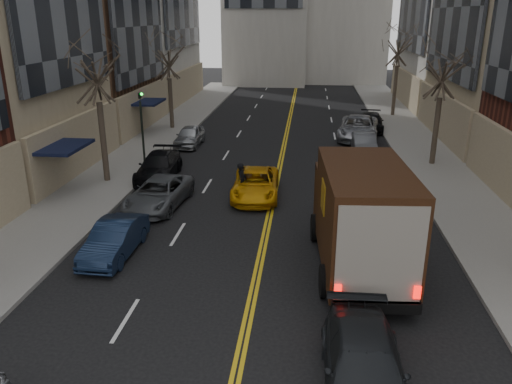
# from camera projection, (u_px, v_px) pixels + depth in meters

# --- Properties ---
(sidewalk_left) EXTENTS (4.00, 66.00, 0.15)m
(sidewalk_left) POSITION_uv_depth(u_px,v_px,m) (146.00, 148.00, 32.67)
(sidewalk_left) COLOR slate
(sidewalk_left) RESTS_ON ground
(sidewalk_right) EXTENTS (4.00, 66.00, 0.15)m
(sidewalk_right) POSITION_uv_depth(u_px,v_px,m) (428.00, 155.00, 30.90)
(sidewalk_right) COLOR slate
(sidewalk_right) RESTS_ON ground
(tree_lf_mid) EXTENTS (3.20, 3.20, 8.91)m
(tree_lf_mid) POSITION_uv_depth(u_px,v_px,m) (94.00, 52.00, 23.90)
(tree_lf_mid) COLOR #382D23
(tree_lf_mid) RESTS_ON sidewalk_left
(tree_lf_far) EXTENTS (3.20, 3.20, 8.12)m
(tree_lf_far) POSITION_uv_depth(u_px,v_px,m) (168.00, 48.00, 36.28)
(tree_lf_far) COLOR #382D23
(tree_lf_far) RESTS_ON sidewalk_left
(tree_rt_mid) EXTENTS (3.20, 3.20, 8.32)m
(tree_rt_mid) POSITION_uv_depth(u_px,v_px,m) (445.00, 56.00, 27.01)
(tree_rt_mid) COLOR #382D23
(tree_rt_mid) RESTS_ON sidewalk_right
(tree_rt_far) EXTENTS (3.20, 3.20, 9.11)m
(tree_rt_far) POSITION_uv_depth(u_px,v_px,m) (400.00, 35.00, 40.87)
(tree_rt_far) COLOR #382D23
(tree_rt_far) RESTS_ON sidewalk_right
(traffic_signal) EXTENTS (0.29, 0.26, 4.70)m
(traffic_signal) POSITION_uv_depth(u_px,v_px,m) (142.00, 122.00, 26.90)
(traffic_signal) COLOR black
(traffic_signal) RESTS_ON sidewalk_left
(ups_truck) EXTENTS (3.20, 7.10, 3.80)m
(ups_truck) POSITION_uv_depth(u_px,v_px,m) (360.00, 217.00, 16.63)
(ups_truck) COLOR black
(ups_truck) RESTS_ON ground
(observer_sedan) EXTENTS (1.91, 4.63, 1.34)m
(observer_sedan) POSITION_uv_depth(u_px,v_px,m) (364.00, 368.00, 11.38)
(observer_sedan) COLOR black
(observer_sedan) RESTS_ON ground
(taxi) EXTENTS (2.34, 4.74, 1.29)m
(taxi) POSITION_uv_depth(u_px,v_px,m) (256.00, 184.00, 23.89)
(taxi) COLOR orange
(taxi) RESTS_ON ground
(pedestrian) EXTENTS (0.51, 0.69, 1.75)m
(pedestrian) POSITION_uv_depth(u_px,v_px,m) (242.00, 181.00, 23.57)
(pedestrian) COLOR black
(pedestrian) RESTS_ON ground
(parked_lf_b) EXTENTS (1.44, 3.88, 1.27)m
(parked_lf_b) POSITION_uv_depth(u_px,v_px,m) (115.00, 239.00, 18.02)
(parked_lf_b) COLOR #101C33
(parked_lf_b) RESTS_ON ground
(parked_lf_c) EXTENTS (2.56, 4.77, 1.27)m
(parked_lf_c) POSITION_uv_depth(u_px,v_px,m) (159.00, 193.00, 22.65)
(parked_lf_c) COLOR #4F5257
(parked_lf_c) RESTS_ON ground
(parked_lf_d) EXTENTS (2.09, 4.71, 1.34)m
(parked_lf_d) POSITION_uv_depth(u_px,v_px,m) (159.00, 166.00, 26.58)
(parked_lf_d) COLOR black
(parked_lf_d) RESTS_ON ground
(parked_lf_e) EXTENTS (1.59, 3.87, 1.31)m
(parked_lf_e) POSITION_uv_depth(u_px,v_px,m) (190.00, 136.00, 33.30)
(parked_lf_e) COLOR #A3A6AA
(parked_lf_e) RESTS_ON ground
(parked_rt_a) EXTENTS (1.37, 3.88, 1.28)m
(parked_rt_a) POSITION_uv_depth(u_px,v_px,m) (364.00, 144.00, 31.34)
(parked_rt_a) COLOR #4D5055
(parked_rt_a) RESTS_ON ground
(parked_rt_b) EXTENTS (3.37, 6.00, 1.58)m
(parked_rt_b) POSITION_uv_depth(u_px,v_px,m) (358.00, 128.00, 35.12)
(parked_rt_b) COLOR #ACADB4
(parked_rt_b) RESTS_ON ground
(parked_rt_c) EXTENTS (2.16, 4.54, 1.28)m
(parked_rt_c) POSITION_uv_depth(u_px,v_px,m) (371.00, 122.00, 37.73)
(parked_rt_c) COLOR black
(parked_rt_c) RESTS_ON ground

